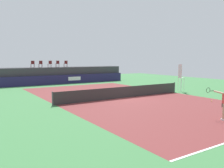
# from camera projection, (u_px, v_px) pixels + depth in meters

# --- Properties ---
(ground_plane) EXTENTS (48.00, 48.00, 0.00)m
(ground_plane) POSITION_uv_depth(u_px,v_px,m) (106.00, 93.00, 22.35)
(ground_plane) COLOR #3D7A42
(court_inner) EXTENTS (12.00, 22.00, 0.00)m
(court_inner) POSITION_uv_depth(u_px,v_px,m) (124.00, 98.00, 19.83)
(court_inner) COLOR maroon
(court_inner) RESTS_ON ground
(sponsor_wall) EXTENTS (18.00, 0.22, 1.20)m
(sponsor_wall) POSITION_uv_depth(u_px,v_px,m) (65.00, 79.00, 31.07)
(sponsor_wall) COLOR #231E4C
(sponsor_wall) RESTS_ON ground
(spectator_platform) EXTENTS (18.00, 2.80, 2.20)m
(spectator_platform) POSITION_uv_depth(u_px,v_px,m) (60.00, 75.00, 32.53)
(spectator_platform) COLOR #38383D
(spectator_platform) RESTS_ON ground
(spectator_chair_far_left) EXTENTS (0.46, 0.46, 0.89)m
(spectator_chair_far_left) POSITION_uv_depth(u_px,v_px,m) (33.00, 64.00, 30.50)
(spectator_chair_far_left) COLOR #561919
(spectator_chair_far_left) RESTS_ON spectator_platform
(spectator_chair_left) EXTENTS (0.44, 0.44, 0.89)m
(spectator_chair_left) POSITION_uv_depth(u_px,v_px,m) (41.00, 64.00, 30.91)
(spectator_chair_left) COLOR #561919
(spectator_chair_left) RESTS_ON spectator_platform
(spectator_chair_center) EXTENTS (0.45, 0.45, 0.89)m
(spectator_chair_center) POSITION_uv_depth(u_px,v_px,m) (50.00, 64.00, 31.30)
(spectator_chair_center) COLOR #561919
(spectator_chair_center) RESTS_ON spectator_platform
(spectator_chair_right) EXTENTS (0.45, 0.45, 0.89)m
(spectator_chair_right) POSITION_uv_depth(u_px,v_px,m) (57.00, 64.00, 32.19)
(spectator_chair_right) COLOR #561919
(spectator_chair_right) RESTS_ON spectator_platform
(spectator_chair_far_right) EXTENTS (0.46, 0.46, 0.89)m
(spectator_chair_far_right) POSITION_uv_depth(u_px,v_px,m) (66.00, 63.00, 32.42)
(spectator_chair_far_right) COLOR #561919
(spectator_chair_far_right) RESTS_ON spectator_platform
(umpire_chair) EXTENTS (0.45, 0.45, 2.76)m
(umpire_chair) POSITION_uv_depth(u_px,v_px,m) (181.00, 76.00, 23.45)
(umpire_chair) COLOR white
(umpire_chair) RESTS_ON ground
(tennis_net) EXTENTS (12.40, 0.02, 0.95)m
(tennis_net) POSITION_uv_depth(u_px,v_px,m) (124.00, 92.00, 19.78)
(tennis_net) COLOR #2D2D2D
(tennis_net) RESTS_ON ground
(net_post_near) EXTENTS (0.10, 0.10, 1.00)m
(net_post_near) POSITION_uv_depth(u_px,v_px,m) (53.00, 99.00, 16.45)
(net_post_near) COLOR #4C4C51
(net_post_near) RESTS_ON ground
(net_post_far) EXTENTS (0.10, 0.10, 1.00)m
(net_post_far) POSITION_uv_depth(u_px,v_px,m) (174.00, 87.00, 23.11)
(net_post_far) COLOR #4C4C51
(net_post_far) RESTS_ON ground
(tennis_ball) EXTENTS (0.07, 0.07, 0.07)m
(tennis_ball) POSITION_uv_depth(u_px,v_px,m) (212.00, 101.00, 18.04)
(tennis_ball) COLOR #D8EA33
(tennis_ball) RESTS_ON court_inner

